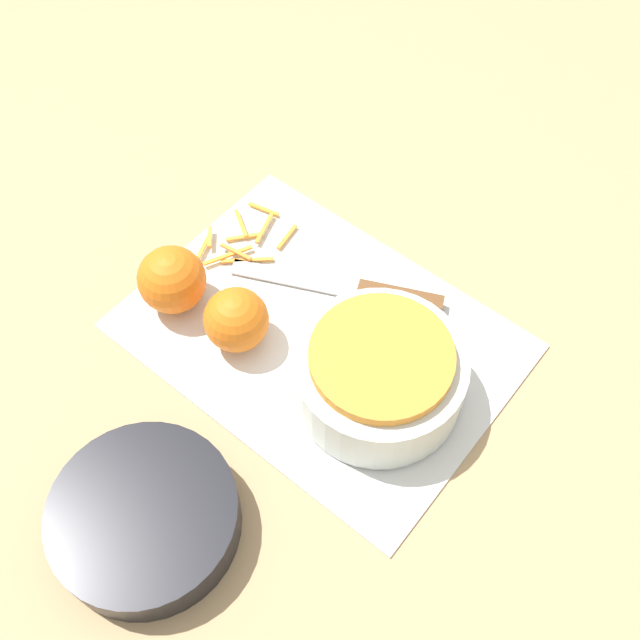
{
  "coord_description": "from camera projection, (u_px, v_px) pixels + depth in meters",
  "views": [
    {
      "loc": [
        -0.3,
        0.37,
        0.76
      ],
      "look_at": [
        0.0,
        0.0,
        0.04
      ],
      "focal_mm": 42.0,
      "sensor_mm": 36.0,
      "label": 1
    }
  ],
  "objects": [
    {
      "name": "peel_pile",
      "position": [
        243.0,
        240.0,
        0.97
      ],
      "size": [
        0.1,
        0.14,
        0.01
      ],
      "color": "orange",
      "rests_on": "cutting_board"
    },
    {
      "name": "ground_plane",
      "position": [
        320.0,
        336.0,
        0.9
      ],
      "size": [
        4.0,
        4.0,
        0.0
      ],
      "primitive_type": "plane",
      "color": "tan"
    },
    {
      "name": "orange_left",
      "position": [
        236.0,
        320.0,
        0.86
      ],
      "size": [
        0.08,
        0.08,
        0.08
      ],
      "color": "orange",
      "rests_on": "cutting_board"
    },
    {
      "name": "bowl_speckled",
      "position": [
        379.0,
        374.0,
        0.82
      ],
      "size": [
        0.19,
        0.19,
        0.09
      ],
      "color": "silver",
      "rests_on": "cutting_board"
    },
    {
      "name": "orange_right",
      "position": [
        172.0,
        280.0,
        0.89
      ],
      "size": [
        0.08,
        0.08,
        0.08
      ],
      "color": "orange",
      "rests_on": "cutting_board"
    },
    {
      "name": "cutting_board",
      "position": [
        320.0,
        335.0,
        0.9
      ],
      "size": [
        0.44,
        0.32,
        0.01
      ],
      "color": "silver",
      "rests_on": "ground_plane"
    },
    {
      "name": "bowl_dark",
      "position": [
        145.0,
        518.0,
        0.75
      ],
      "size": [
        0.19,
        0.19,
        0.05
      ],
      "color": "black",
      "rests_on": "ground_plane"
    },
    {
      "name": "knife",
      "position": [
        374.0,
        293.0,
        0.92
      ],
      "size": [
        0.25,
        0.13,
        0.02
      ],
      "rotation": [
        0.0,
        0.0,
        0.43
      ],
      "color": "brown",
      "rests_on": "cutting_board"
    }
  ]
}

